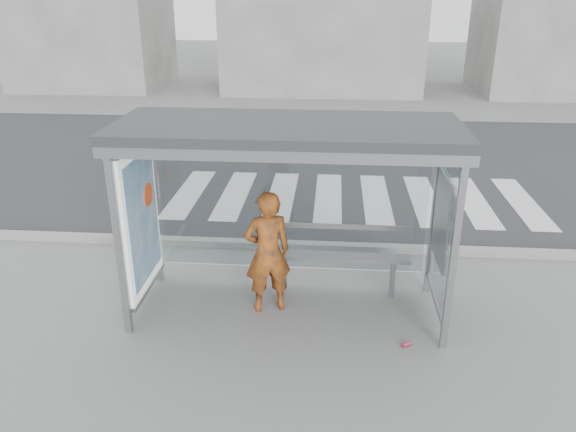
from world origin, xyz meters
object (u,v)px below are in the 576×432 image
object	(u,v)px
bench	(339,256)
soda_can	(406,344)
bus_shelter	(258,171)
person	(268,252)

from	to	relation	value
bench	soda_can	size ratio (longest dim) A/B	17.39
soda_can	bench	bearing A→B (deg)	124.75
bench	bus_shelter	bearing A→B (deg)	-157.80
bus_shelter	soda_can	xyz separation A→B (m)	(1.92, -0.80, -1.95)
bench	soda_can	world-z (taller)	bench
bus_shelter	person	size ratio (longest dim) A/B	2.45
person	bench	size ratio (longest dim) A/B	0.87
bus_shelter	bench	distance (m)	1.80
bench	soda_can	bearing A→B (deg)	-55.25
bus_shelter	bench	xyz separation A→B (m)	(1.06, 0.43, -1.38)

